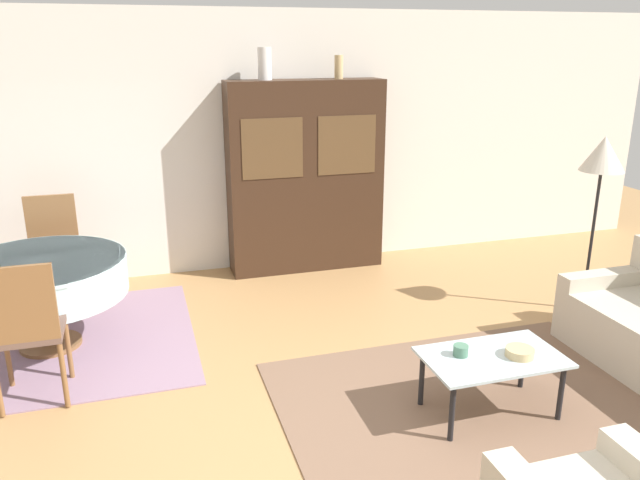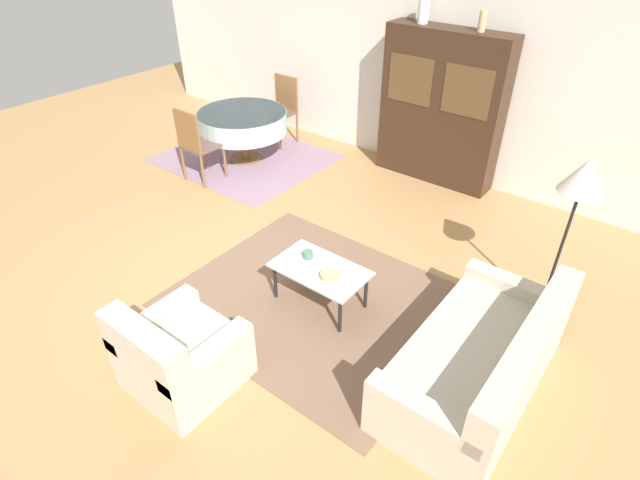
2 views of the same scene
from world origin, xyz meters
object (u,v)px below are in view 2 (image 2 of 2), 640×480
object	(u,v)px
dining_table	(242,122)
cup	(308,254)
bowl	(330,276)
couch	(481,363)
vase_short	(483,21)
dining_chair_far	(282,106)
vase_tall	(424,10)
armchair	(179,356)
display_cabinet	(441,108)
coffee_table	(320,272)
dining_chair_near	(196,142)
floor_lamp	(583,184)

from	to	relation	value
dining_table	cup	bearing A→B (deg)	-33.78
cup	bowl	world-z (taller)	cup
couch	vase_short	world-z (taller)	vase_short
dining_chair_far	vase_tall	distance (m)	2.64
bowl	dining_chair_far	bearing A→B (deg)	137.52
armchair	vase_tall	bearing A→B (deg)	96.45
cup	vase_tall	bearing A→B (deg)	101.21
armchair	dining_table	world-z (taller)	armchair
couch	dining_table	world-z (taller)	couch
vase_tall	display_cabinet	bearing A→B (deg)	-0.13
coffee_table	vase_short	distance (m)	3.56
dining_chair_near	bowl	world-z (taller)	dining_chair_near
dining_chair_far	vase_short	world-z (taller)	vase_short
dining_chair_far	cup	size ratio (longest dim) A/B	10.60
armchair	couch	bearing A→B (deg)	36.49
display_cabinet	bowl	size ratio (longest dim) A/B	10.83
display_cabinet	dining_chair_far	distance (m)	2.56
dining_table	dining_chair_far	distance (m)	0.88
dining_table	cup	size ratio (longest dim) A/B	13.47
armchair	dining_chair_far	size ratio (longest dim) A/B	0.79
armchair	display_cabinet	xyz separation A→B (m)	(-0.11, 4.57, 0.70)
floor_lamp	bowl	world-z (taller)	floor_lamp
bowl	vase_tall	distance (m)	3.72
display_cabinet	dining_table	xyz separation A→B (m)	(-2.50, -1.24, -0.41)
dining_chair_far	bowl	world-z (taller)	dining_chair_far
dining_table	dining_chair_near	world-z (taller)	dining_chair_near
coffee_table	dining_chair_far	xyz separation A→B (m)	(-2.90, 2.75, 0.22)
couch	floor_lamp	size ratio (longest dim) A/B	1.13
cup	vase_short	world-z (taller)	vase_short
dining_chair_near	vase_short	bearing A→B (deg)	36.45
coffee_table	dining_table	size ratio (longest dim) A/B	0.69
couch	dining_chair_far	size ratio (longest dim) A/B	1.76
couch	display_cabinet	world-z (taller)	display_cabinet
dining_table	vase_short	world-z (taller)	vase_short
dining_chair_near	vase_tall	distance (m)	3.37
floor_lamp	cup	distance (m)	2.46
armchair	vase_short	distance (m)	4.93
coffee_table	dining_table	bearing A→B (deg)	147.16
armchair	vase_short	xyz separation A→B (m)	(0.25, 4.57, 1.82)
armchair	bowl	xyz separation A→B (m)	(0.45, 1.41, 0.15)
coffee_table	dining_chair_far	bearing A→B (deg)	136.52
dining_chair_near	floor_lamp	size ratio (longest dim) A/B	0.64
couch	display_cabinet	bearing A→B (deg)	32.85
display_cabinet	vase_tall	bearing A→B (deg)	179.87
floor_lamp	armchair	bearing A→B (deg)	-126.92
coffee_table	dining_chair_far	world-z (taller)	dining_chair_far
dining_chair_near	floor_lamp	xyz separation A→B (m)	(4.65, 0.26, 0.78)
couch	dining_table	distance (m)	4.93
coffee_table	floor_lamp	world-z (taller)	floor_lamp
vase_short	couch	bearing A→B (deg)	-62.03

